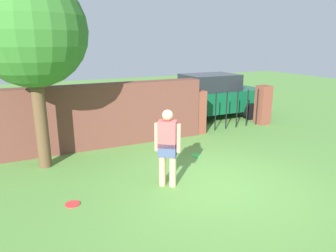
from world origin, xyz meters
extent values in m
plane|color=#568C3D|center=(0.00, 0.00, 0.00)|extent=(40.00, 40.00, 0.00)
cube|color=brown|center=(-1.50, 3.51, 0.89)|extent=(6.01, 0.50, 1.79)
cylinder|color=brown|center=(-3.14, 2.61, 1.23)|extent=(0.29, 0.29, 2.45)
sphere|color=#337028|center=(-3.14, 2.61, 3.12)|extent=(2.42, 2.42, 2.42)
cylinder|color=tan|center=(-0.85, 0.35, 0.42)|extent=(0.14, 0.14, 0.85)
cylinder|color=tan|center=(-1.02, 0.48, 0.42)|extent=(0.14, 0.14, 0.85)
cube|color=#3F4C72|center=(-0.94, 0.41, 0.80)|extent=(0.42, 0.39, 0.28)
cube|color=#CC4C4C|center=(-0.94, 0.41, 1.12)|extent=(0.42, 0.39, 0.55)
sphere|color=tan|center=(-0.94, 0.41, 1.51)|extent=(0.22, 0.22, 0.22)
cylinder|color=tan|center=(-0.76, 0.28, 1.05)|extent=(0.09, 0.09, 0.58)
cylinder|color=tan|center=(-1.12, 0.55, 1.05)|extent=(0.09, 0.09, 0.58)
cube|color=brown|center=(1.60, 3.51, 0.70)|extent=(0.44, 0.44, 1.40)
cube|color=brown|center=(4.36, 3.51, 0.70)|extent=(0.44, 0.44, 1.40)
cylinder|color=black|center=(1.87, 3.51, 0.65)|extent=(0.04, 0.04, 1.30)
cylinder|color=black|center=(2.32, 3.51, 0.65)|extent=(0.04, 0.04, 1.30)
cylinder|color=black|center=(2.76, 3.51, 0.65)|extent=(0.04, 0.04, 1.30)
cylinder|color=black|center=(3.20, 3.51, 0.65)|extent=(0.04, 0.04, 1.30)
cylinder|color=black|center=(3.65, 3.51, 0.65)|extent=(0.04, 0.04, 1.30)
cylinder|color=black|center=(4.09, 3.51, 0.65)|extent=(0.04, 0.04, 1.30)
cube|color=#0C4C2D|center=(3.05, 5.06, 0.72)|extent=(4.21, 1.72, 0.80)
cube|color=#1E2328|center=(3.05, 5.06, 1.42)|extent=(2.01, 1.51, 0.60)
cylinder|color=black|center=(4.41, 5.91, 0.32)|extent=(0.64, 0.22, 0.64)
cylinder|color=black|center=(4.42, 4.21, 0.32)|extent=(0.64, 0.22, 0.64)
cylinder|color=black|center=(1.68, 5.90, 0.32)|extent=(0.64, 0.22, 0.64)
cylinder|color=black|center=(1.69, 4.20, 0.32)|extent=(0.64, 0.22, 0.64)
cylinder|color=red|center=(-2.86, 0.46, 0.01)|extent=(0.27, 0.27, 0.02)
cylinder|color=green|center=(0.49, 1.67, 0.01)|extent=(0.27, 0.27, 0.02)
camera|label=1|loc=(-3.47, -4.91, 2.89)|focal=33.02mm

